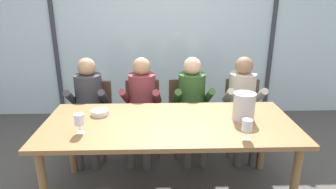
{
  "coord_description": "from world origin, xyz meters",
  "views": [
    {
      "loc": [
        -0.09,
        -2.48,
        1.89
      ],
      "look_at": [
        0.0,
        0.35,
        0.92
      ],
      "focal_mm": 31.26,
      "sensor_mm": 36.0,
      "label": 1
    }
  ],
  "objects_px": {
    "person_charcoal_jacket": "(88,102)",
    "chair_right_of_center": "(242,110)",
    "chair_near_curtain": "(93,112)",
    "ice_bucket_primary": "(244,106)",
    "person_maroon_top": "(142,102)",
    "tasting_bowl": "(100,112)",
    "chair_center": "(187,109)",
    "dining_table": "(169,129)",
    "wine_glass_near_bucket": "(247,126)",
    "chair_left_of_center": "(143,111)",
    "person_beige_jumper": "(243,101)",
    "wine_glass_by_left_taster": "(79,120)",
    "person_olive_shirt": "(192,101)"
  },
  "relations": [
    {
      "from": "person_olive_shirt",
      "to": "chair_right_of_center",
      "type": "bearing_deg",
      "value": 10.03
    },
    {
      "from": "chair_center",
      "to": "person_charcoal_jacket",
      "type": "bearing_deg",
      "value": -178.54
    },
    {
      "from": "person_charcoal_jacket",
      "to": "person_maroon_top",
      "type": "xyz_separation_m",
      "value": [
        0.63,
        0.0,
        0.0
      ]
    },
    {
      "from": "chair_near_curtain",
      "to": "person_beige_jumper",
      "type": "height_order",
      "value": "person_beige_jumper"
    },
    {
      "from": "chair_left_of_center",
      "to": "person_maroon_top",
      "type": "xyz_separation_m",
      "value": [
        -0.0,
        -0.14,
        0.17
      ]
    },
    {
      "from": "dining_table",
      "to": "ice_bucket_primary",
      "type": "bearing_deg",
      "value": 3.52
    },
    {
      "from": "chair_center",
      "to": "person_charcoal_jacket",
      "type": "xyz_separation_m",
      "value": [
        -1.18,
        -0.17,
        0.17
      ]
    },
    {
      "from": "person_charcoal_jacket",
      "to": "tasting_bowl",
      "type": "distance_m",
      "value": 0.64
    },
    {
      "from": "person_beige_jumper",
      "to": "ice_bucket_primary",
      "type": "height_order",
      "value": "person_beige_jumper"
    },
    {
      "from": "chair_right_of_center",
      "to": "wine_glass_near_bucket",
      "type": "bearing_deg",
      "value": -99.99
    },
    {
      "from": "person_beige_jumper",
      "to": "dining_table",
      "type": "bearing_deg",
      "value": -138.03
    },
    {
      "from": "dining_table",
      "to": "person_charcoal_jacket",
      "type": "height_order",
      "value": "person_charcoal_jacket"
    },
    {
      "from": "person_maroon_top",
      "to": "chair_center",
      "type": "bearing_deg",
      "value": 22.23
    },
    {
      "from": "chair_left_of_center",
      "to": "person_beige_jumper",
      "type": "distance_m",
      "value": 1.23
    },
    {
      "from": "person_maroon_top",
      "to": "person_olive_shirt",
      "type": "bearing_deg",
      "value": 5.29
    },
    {
      "from": "chair_near_curtain",
      "to": "tasting_bowl",
      "type": "distance_m",
      "value": 0.79
    },
    {
      "from": "chair_left_of_center",
      "to": "person_maroon_top",
      "type": "height_order",
      "value": "person_maroon_top"
    },
    {
      "from": "chair_left_of_center",
      "to": "person_beige_jumper",
      "type": "bearing_deg",
      "value": -7.22
    },
    {
      "from": "chair_right_of_center",
      "to": "person_charcoal_jacket",
      "type": "height_order",
      "value": "person_charcoal_jacket"
    },
    {
      "from": "chair_near_curtain",
      "to": "person_maroon_top",
      "type": "distance_m",
      "value": 0.64
    },
    {
      "from": "tasting_bowl",
      "to": "chair_center",
      "type": "bearing_deg",
      "value": 38.79
    },
    {
      "from": "chair_left_of_center",
      "to": "tasting_bowl",
      "type": "distance_m",
      "value": 0.85
    },
    {
      "from": "tasting_bowl",
      "to": "chair_near_curtain",
      "type": "bearing_deg",
      "value": 108.41
    },
    {
      "from": "chair_near_curtain",
      "to": "wine_glass_near_bucket",
      "type": "bearing_deg",
      "value": -33.69
    },
    {
      "from": "person_maroon_top",
      "to": "tasting_bowl",
      "type": "bearing_deg",
      "value": -117.61
    },
    {
      "from": "wine_glass_by_left_taster",
      "to": "chair_right_of_center",
      "type": "bearing_deg",
      "value": 33.0
    },
    {
      "from": "person_charcoal_jacket",
      "to": "tasting_bowl",
      "type": "relative_size",
      "value": 6.94
    },
    {
      "from": "person_charcoal_jacket",
      "to": "wine_glass_near_bucket",
      "type": "xyz_separation_m",
      "value": [
        1.54,
        -1.13,
        0.2
      ]
    },
    {
      "from": "chair_left_of_center",
      "to": "person_charcoal_jacket",
      "type": "xyz_separation_m",
      "value": [
        -0.63,
        -0.14,
        0.17
      ]
    },
    {
      "from": "person_maroon_top",
      "to": "tasting_bowl",
      "type": "relative_size",
      "value": 6.94
    },
    {
      "from": "person_charcoal_jacket",
      "to": "chair_center",
      "type": "bearing_deg",
      "value": 6.22
    },
    {
      "from": "person_olive_shirt",
      "to": "tasting_bowl",
      "type": "bearing_deg",
      "value": -151.67
    },
    {
      "from": "person_olive_shirt",
      "to": "dining_table",
      "type": "bearing_deg",
      "value": -113.69
    },
    {
      "from": "dining_table",
      "to": "chair_near_curtain",
      "type": "relative_size",
      "value": 2.62
    },
    {
      "from": "chair_left_of_center",
      "to": "chair_right_of_center",
      "type": "relative_size",
      "value": 1.0
    },
    {
      "from": "chair_right_of_center",
      "to": "chair_near_curtain",
      "type": "bearing_deg",
      "value": -174.73
    },
    {
      "from": "chair_near_curtain",
      "to": "wine_glass_by_left_taster",
      "type": "relative_size",
      "value": 5.09
    },
    {
      "from": "wine_glass_near_bucket",
      "to": "dining_table",
      "type": "bearing_deg",
      "value": 149.68
    },
    {
      "from": "chair_near_curtain",
      "to": "ice_bucket_primary",
      "type": "distance_m",
      "value": 1.86
    },
    {
      "from": "person_maroon_top",
      "to": "ice_bucket_primary",
      "type": "xyz_separation_m",
      "value": [
        1.0,
        -0.73,
        0.22
      ]
    },
    {
      "from": "wine_glass_by_left_taster",
      "to": "chair_near_curtain",
      "type": "bearing_deg",
      "value": 97.27
    },
    {
      "from": "wine_glass_near_bucket",
      "to": "person_maroon_top",
      "type": "bearing_deg",
      "value": 128.93
    },
    {
      "from": "dining_table",
      "to": "chair_right_of_center",
      "type": "height_order",
      "value": "chair_right_of_center"
    },
    {
      "from": "wine_glass_by_left_taster",
      "to": "person_olive_shirt",
      "type": "bearing_deg",
      "value": 42.34
    },
    {
      "from": "person_charcoal_jacket",
      "to": "chair_right_of_center",
      "type": "bearing_deg",
      "value": 2.36
    },
    {
      "from": "person_maroon_top",
      "to": "wine_glass_by_left_taster",
      "type": "xyz_separation_m",
      "value": [
        -0.47,
        -0.98,
        0.2
      ]
    },
    {
      "from": "chair_center",
      "to": "person_charcoal_jacket",
      "type": "distance_m",
      "value": 1.21
    },
    {
      "from": "wine_glass_by_left_taster",
      "to": "wine_glass_near_bucket",
      "type": "bearing_deg",
      "value": -6.47
    },
    {
      "from": "chair_left_of_center",
      "to": "person_beige_jumper",
      "type": "relative_size",
      "value": 0.73
    },
    {
      "from": "dining_table",
      "to": "person_olive_shirt",
      "type": "bearing_deg",
      "value": 68.5
    }
  ]
}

